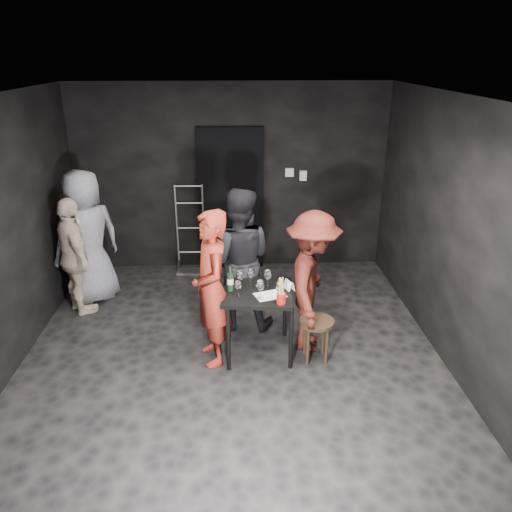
{
  "coord_description": "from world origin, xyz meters",
  "views": [
    {
      "loc": [
        0.04,
        -4.62,
        3.08
      ],
      "look_at": [
        0.27,
        0.25,
        1.06
      ],
      "focal_mm": 35.0,
      "sensor_mm": 36.0,
      "label": 1
    }
  ],
  "objects_px": {
    "server_red": "(211,281)",
    "wine_bottle": "(230,281)",
    "breadstick_cup": "(281,291)",
    "man_maroon": "(312,279)",
    "woman_black": "(238,251)",
    "bystander_grey": "(86,227)",
    "hand_truck": "(192,256)",
    "bystander_cream": "(75,257)",
    "tasting_table": "(258,299)",
    "stool": "(316,328)"
  },
  "relations": [
    {
      "from": "server_red",
      "to": "wine_bottle",
      "type": "height_order",
      "value": "server_red"
    },
    {
      "from": "woman_black",
      "to": "bystander_cream",
      "type": "bearing_deg",
      "value": -5.22
    },
    {
      "from": "woman_black",
      "to": "wine_bottle",
      "type": "relative_size",
      "value": 6.97
    },
    {
      "from": "wine_bottle",
      "to": "bystander_grey",
      "type": "bearing_deg",
      "value": 143.78
    },
    {
      "from": "stool",
      "to": "wine_bottle",
      "type": "distance_m",
      "value": 1.03
    },
    {
      "from": "bystander_grey",
      "to": "wine_bottle",
      "type": "relative_size",
      "value": 7.45
    },
    {
      "from": "man_maroon",
      "to": "hand_truck",
      "type": "bearing_deg",
      "value": 46.84
    },
    {
      "from": "breadstick_cup",
      "to": "man_maroon",
      "type": "bearing_deg",
      "value": 47.09
    },
    {
      "from": "bystander_cream",
      "to": "bystander_grey",
      "type": "distance_m",
      "value": 0.44
    },
    {
      "from": "server_red",
      "to": "stool",
      "type": "bearing_deg",
      "value": 72.36
    },
    {
      "from": "woman_black",
      "to": "bystander_grey",
      "type": "xyz_separation_m",
      "value": [
        -1.91,
        0.74,
        0.07
      ]
    },
    {
      "from": "tasting_table",
      "to": "man_maroon",
      "type": "bearing_deg",
      "value": 10.15
    },
    {
      "from": "wine_bottle",
      "to": "hand_truck",
      "type": "bearing_deg",
      "value": 104.93
    },
    {
      "from": "tasting_table",
      "to": "man_maroon",
      "type": "distance_m",
      "value": 0.61
    },
    {
      "from": "tasting_table",
      "to": "breadstick_cup",
      "type": "distance_m",
      "value": 0.43
    },
    {
      "from": "server_red",
      "to": "woman_black",
      "type": "height_order",
      "value": "woman_black"
    },
    {
      "from": "hand_truck",
      "to": "man_maroon",
      "type": "bearing_deg",
      "value": -53.6
    },
    {
      "from": "bystander_cream",
      "to": "breadstick_cup",
      "type": "xyz_separation_m",
      "value": [
        2.41,
        -1.32,
        0.14
      ]
    },
    {
      "from": "man_maroon",
      "to": "bystander_cream",
      "type": "relative_size",
      "value": 1.11
    },
    {
      "from": "bystander_grey",
      "to": "tasting_table",
      "type": "bearing_deg",
      "value": 108.13
    },
    {
      "from": "man_maroon",
      "to": "bystander_grey",
      "type": "xyz_separation_m",
      "value": [
        -2.69,
        1.24,
        0.2
      ]
    },
    {
      "from": "woman_black",
      "to": "man_maroon",
      "type": "distance_m",
      "value": 0.94
    },
    {
      "from": "server_red",
      "to": "man_maroon",
      "type": "height_order",
      "value": "server_red"
    },
    {
      "from": "bystander_cream",
      "to": "breadstick_cup",
      "type": "bearing_deg",
      "value": -153.49
    },
    {
      "from": "hand_truck",
      "to": "server_red",
      "type": "relative_size",
      "value": 0.71
    },
    {
      "from": "tasting_table",
      "to": "bystander_cream",
      "type": "xyz_separation_m",
      "value": [
        -2.2,
        1.02,
        0.09
      ]
    },
    {
      "from": "tasting_table",
      "to": "hand_truck",
      "type": "bearing_deg",
      "value": 111.54
    },
    {
      "from": "woman_black",
      "to": "server_red",
      "type": "bearing_deg",
      "value": 74.85
    },
    {
      "from": "hand_truck",
      "to": "woman_black",
      "type": "relative_size",
      "value": 0.69
    },
    {
      "from": "stool",
      "to": "man_maroon",
      "type": "distance_m",
      "value": 0.52
    },
    {
      "from": "wine_bottle",
      "to": "tasting_table",
      "type": "bearing_deg",
      "value": -2.82
    },
    {
      "from": "woman_black",
      "to": "bystander_cream",
      "type": "distance_m",
      "value": 2.05
    },
    {
      "from": "hand_truck",
      "to": "breadstick_cup",
      "type": "distance_m",
      "value": 2.85
    },
    {
      "from": "hand_truck",
      "to": "bystander_cream",
      "type": "height_order",
      "value": "bystander_cream"
    },
    {
      "from": "stool",
      "to": "tasting_table",
      "type": "bearing_deg",
      "value": 164.54
    },
    {
      "from": "woman_black",
      "to": "wine_bottle",
      "type": "height_order",
      "value": "woman_black"
    },
    {
      "from": "stool",
      "to": "server_red",
      "type": "xyz_separation_m",
      "value": [
        -1.09,
        0.06,
        0.54
      ]
    },
    {
      "from": "man_maroon",
      "to": "bystander_grey",
      "type": "height_order",
      "value": "bystander_grey"
    },
    {
      "from": "wine_bottle",
      "to": "breadstick_cup",
      "type": "relative_size",
      "value": 0.93
    },
    {
      "from": "hand_truck",
      "to": "tasting_table",
      "type": "relative_size",
      "value": 1.74
    },
    {
      "from": "stool",
      "to": "bystander_cream",
      "type": "relative_size",
      "value": 0.32
    },
    {
      "from": "wine_bottle",
      "to": "breadstick_cup",
      "type": "height_order",
      "value": "breadstick_cup"
    },
    {
      "from": "breadstick_cup",
      "to": "stool",
      "type": "bearing_deg",
      "value": 17.77
    },
    {
      "from": "man_maroon",
      "to": "wine_bottle",
      "type": "bearing_deg",
      "value": 108.28
    },
    {
      "from": "server_red",
      "to": "bystander_grey",
      "type": "relative_size",
      "value": 0.91
    },
    {
      "from": "stool",
      "to": "bystander_grey",
      "type": "xyz_separation_m",
      "value": [
        -2.71,
        1.51,
        0.64
      ]
    },
    {
      "from": "server_red",
      "to": "wine_bottle",
      "type": "bearing_deg",
      "value": 108.68
    },
    {
      "from": "tasting_table",
      "to": "man_maroon",
      "type": "height_order",
      "value": "man_maroon"
    },
    {
      "from": "man_maroon",
      "to": "breadstick_cup",
      "type": "xyz_separation_m",
      "value": [
        -0.37,
        -0.4,
        0.06
      ]
    },
    {
      "from": "bystander_grey",
      "to": "stool",
      "type": "bearing_deg",
      "value": 111.53
    }
  ]
}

